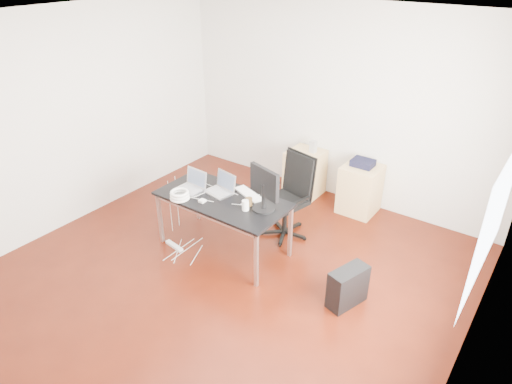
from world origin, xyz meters
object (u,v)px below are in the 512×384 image
Objects in this scene: filing_cabinet_left at (305,173)px; pc_tower at (348,287)px; office_chair at (290,192)px; desk at (223,202)px; filing_cabinet_right at (360,189)px.

pc_tower is (1.63, -1.87, -0.13)m from filing_cabinet_left.
pc_tower is at bearing -20.59° from office_chair.
filing_cabinet_left is (0.07, 1.86, -0.33)m from desk.
office_chair is at bearing -115.94° from filing_cabinet_right.
office_chair is at bearing 60.40° from desk.
desk reaches higher than filing_cabinet_left.
filing_cabinet_left reaches higher than pc_tower.
office_chair is 1.54× the size of filing_cabinet_right.
desk is 2.29× the size of filing_cabinet_right.
filing_cabinet_left is at bearing 87.96° from desk.
office_chair is 1.20m from filing_cabinet_right.
office_chair is 2.40× the size of pc_tower.
desk is 2.29× the size of filing_cabinet_left.
desk is 1.89m from filing_cabinet_left.
desk is 0.93m from office_chair.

